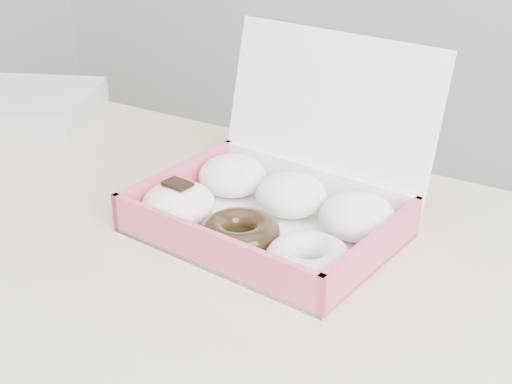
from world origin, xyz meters
The scene contains 3 objects.
table centered at (0.00, 0.00, 0.67)m, with size 1.20×0.80×0.75m.
donut_box centered at (0.19, 0.15, 0.78)m, with size 0.31×0.29×0.21m.
newspapers centered at (-0.37, 0.26, 0.77)m, with size 0.26×0.21×0.04m, color white.
Camera 1 is at (0.57, -0.49, 1.16)m, focal length 50.00 mm.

